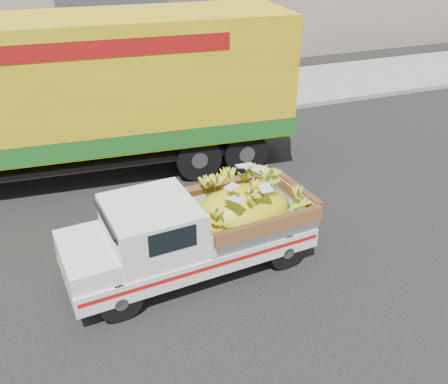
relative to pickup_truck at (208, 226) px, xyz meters
name	(u,v)px	position (x,y,z in m)	size (l,w,h in m)	color
ground	(82,293)	(-2.30, 0.01, -0.83)	(100.00, 100.00, 0.00)	black
curb	(50,139)	(-2.30, 7.08, -0.75)	(60.00, 0.25, 0.15)	gray
sidewalk	(45,116)	(-2.30, 9.18, -0.76)	(60.00, 4.00, 0.14)	gray
pickup_truck	(208,226)	(0.00, 0.00, 0.00)	(4.52, 1.98, 1.54)	black
semi_trailer	(37,96)	(-2.44, 4.62, 1.29)	(12.04, 3.44, 3.80)	black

